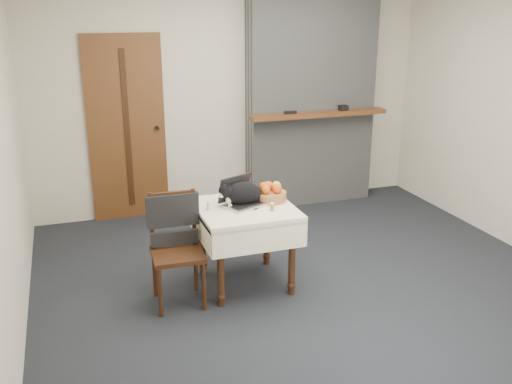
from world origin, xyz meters
The scene contains 12 objects.
ground centered at (0.00, 0.00, 0.00)m, with size 4.50×4.50×0.00m, color black.
room_shell centered at (0.00, 0.46, 1.76)m, with size 4.52×4.01×2.61m.
door centered at (-1.20, 1.97, 1.00)m, with size 0.82×0.10×2.00m.
chimney centered at (0.90, 1.85, 1.30)m, with size 1.62×0.48×2.60m.
side_table centered at (-0.49, 0.01, 0.59)m, with size 0.78×0.78×0.70m.
laptop centered at (-0.51, 0.06, 0.76)m, with size 0.40×0.37×0.24m.
cat centered at (-0.49, 0.07, 0.80)m, with size 0.47×0.23×0.22m.
cream_jar centered at (-0.78, 0.04, 0.73)m, with size 0.06×0.06×0.07m, color white.
pill_bottle centered at (-0.32, -0.15, 0.73)m, with size 0.03×0.03×0.07m.
fruit_basket centered at (-0.24, 0.09, 0.76)m, with size 0.27×0.27×0.15m.
desk_clutter centered at (-0.35, 0.03, 0.70)m, with size 0.14×0.02×0.01m, color black.
chair centered at (-1.09, -0.05, 0.57)m, with size 0.42×0.41×0.89m.
Camera 1 is at (-1.83, -4.18, 2.29)m, focal length 40.00 mm.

